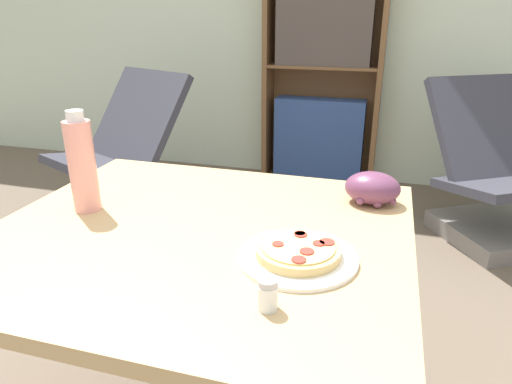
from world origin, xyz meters
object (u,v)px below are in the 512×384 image
lounge_chair_near (121,171)px  lounge_chair_far (497,190)px  bookshelf (322,77)px  pizza_on_plate (298,254)px  salt_shaker (268,294)px  grape_bunch (372,188)px  drink_bottle (82,165)px

lounge_chair_near → lounge_chair_far: bearing=31.9°
bookshelf → pizza_on_plate: bearing=-82.7°
salt_shaker → lounge_chair_far: 2.23m
grape_bunch → lounge_chair_near: size_ratio=0.16×
drink_bottle → lounge_chair_far: (1.39, 1.73, -0.57)m
salt_shaker → pizza_on_plate: bearing=84.4°
grape_bunch → lounge_chair_near: (-1.56, 1.16, -0.49)m
lounge_chair_far → bookshelf: bookshelf is taller
salt_shaker → drink_bottle: bearing=153.1°
pizza_on_plate → bookshelf: size_ratio=0.15×
drink_bottle → grape_bunch: bearing=19.4°
pizza_on_plate → lounge_chair_near: 2.14m
lounge_chair_far → bookshelf: (-1.11, 0.65, 0.50)m
grape_bunch → bookshelf: bookshelf is taller
drink_bottle → bookshelf: bearing=83.4°
drink_bottle → salt_shaker: bearing=-26.9°
lounge_chair_near → grape_bunch: bearing=-12.9°
lounge_chair_far → drink_bottle: bearing=-159.8°
lounge_chair_near → salt_shaker: bearing=-26.8°
lounge_chair_near → bookshelf: size_ratio=0.55×
drink_bottle → salt_shaker: drink_bottle is taller
pizza_on_plate → grape_bunch: (0.13, 0.36, 0.03)m
salt_shaker → bookshelf: 2.69m
salt_shaker → lounge_chair_far: lounge_chair_far is taller
drink_bottle → salt_shaker: size_ratio=4.41×
pizza_on_plate → salt_shaker: salt_shaker is taller
grape_bunch → drink_bottle: drink_bottle is taller
bookshelf → grape_bunch: bearing=-77.9°
drink_bottle → salt_shaker: (0.58, -0.29, -0.10)m
salt_shaker → bookshelf: bookshelf is taller
pizza_on_plate → grape_bunch: 0.39m
grape_bunch → drink_bottle: 0.78m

